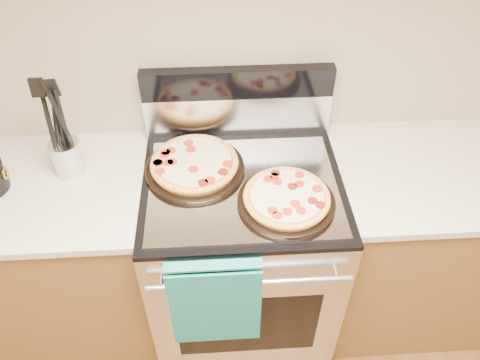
{
  "coord_description": "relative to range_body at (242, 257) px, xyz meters",
  "views": [
    {
      "loc": [
        -0.09,
        0.37,
        2.14
      ],
      "look_at": [
        -0.02,
        1.55,
        1.02
      ],
      "focal_mm": 35.0,
      "sensor_mm": 36.0,
      "label": 1
    }
  ],
  "objects": [
    {
      "name": "wall_back",
      "position": [
        0.0,
        0.35,
        0.9
      ],
      "size": [
        4.0,
        0.0,
        4.0
      ],
      "primitive_type": "plane",
      "rotation": [
        1.57,
        0.0,
        0.0
      ],
      "color": "tan",
      "rests_on": "ground"
    },
    {
      "name": "range_body",
      "position": [
        0.0,
        0.0,
        0.0
      ],
      "size": [
        0.76,
        0.68,
        0.9
      ],
      "primitive_type": "cube",
      "color": "#B7B7BC",
      "rests_on": "ground"
    },
    {
      "name": "oven_window",
      "position": [
        0.0,
        -0.34,
        0.0
      ],
      "size": [
        0.56,
        0.01,
        0.4
      ],
      "primitive_type": "cube",
      "color": "black",
      "rests_on": "range_body"
    },
    {
      "name": "cooktop",
      "position": [
        0.0,
        0.0,
        0.46
      ],
      "size": [
        0.76,
        0.68,
        0.02
      ],
      "primitive_type": "cube",
      "color": "black",
      "rests_on": "range_body"
    },
    {
      "name": "backsplash_lower",
      "position": [
        0.0,
        0.31,
        0.56
      ],
      "size": [
        0.76,
        0.06,
        0.18
      ],
      "primitive_type": "cube",
      "color": "silver",
      "rests_on": "cooktop"
    },
    {
      "name": "backsplash_upper",
      "position": [
        0.0,
        0.31,
        0.71
      ],
      "size": [
        0.76,
        0.06,
        0.12
      ],
      "primitive_type": "cube",
      "color": "black",
      "rests_on": "backsplash_lower"
    },
    {
      "name": "oven_handle",
      "position": [
        0.0,
        -0.38,
        0.35
      ],
      "size": [
        0.7,
        0.03,
        0.03
      ],
      "primitive_type": "cylinder",
      "rotation": [
        0.0,
        1.57,
        0.0
      ],
      "color": "silver",
      "rests_on": "range_body"
    },
    {
      "name": "dish_towel",
      "position": [
        -0.12,
        -0.38,
        0.25
      ],
      "size": [
        0.32,
        0.05,
        0.42
      ],
      "primitive_type": null,
      "color": "#19737D",
      "rests_on": "oven_handle"
    },
    {
      "name": "foil_sheet",
      "position": [
        0.0,
        -0.03,
        0.47
      ],
      "size": [
        0.7,
        0.55,
        0.01
      ],
      "primitive_type": "cube",
      "color": "gray",
      "rests_on": "cooktop"
    },
    {
      "name": "cabinet_left",
      "position": [
        -0.88,
        0.03,
        -0.01
      ],
      "size": [
        1.0,
        0.62,
        0.88
      ],
      "primitive_type": "cube",
      "color": "brown",
      "rests_on": "ground"
    },
    {
      "name": "countertop_left",
      "position": [
        -0.88,
        0.03,
        0.45
      ],
      "size": [
        1.02,
        0.64,
        0.03
      ],
      "primitive_type": "cube",
      "color": "beige",
      "rests_on": "cabinet_left"
    },
    {
      "name": "cabinet_right",
      "position": [
        0.88,
        0.03,
        -0.01
      ],
      "size": [
        1.0,
        0.62,
        0.88
      ],
      "primitive_type": "cube",
      "color": "brown",
      "rests_on": "ground"
    },
    {
      "name": "countertop_right",
      "position": [
        0.88,
        0.03,
        0.45
      ],
      "size": [
        1.02,
        0.64,
        0.03
      ],
      "primitive_type": "cube",
      "color": "beige",
      "rests_on": "cabinet_right"
    },
    {
      "name": "pepperoni_pizza_back",
      "position": [
        -0.18,
        0.07,
        0.5
      ],
      "size": [
        0.47,
        0.47,
        0.05
      ],
      "primitive_type": null,
      "rotation": [
        0.0,
        0.0,
        0.31
      ],
      "color": "#B87B38",
      "rests_on": "foil_sheet"
    },
    {
      "name": "pepperoni_pizza_front",
      "position": [
        0.15,
        -0.13,
        0.5
      ],
      "size": [
        0.44,
        0.44,
        0.05
      ],
      "primitive_type": null,
      "rotation": [
        0.0,
        0.0,
        0.34
      ],
      "color": "#B87B38",
      "rests_on": "foil_sheet"
    },
    {
      "name": "utensil_crock",
      "position": [
        -0.66,
        0.11,
        0.53
      ],
      "size": [
        0.13,
        0.13,
        0.14
      ],
      "primitive_type": "cylinder",
      "rotation": [
        0.0,
        0.0,
        0.16
      ],
      "color": "silver",
      "rests_on": "countertop_left"
    }
  ]
}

